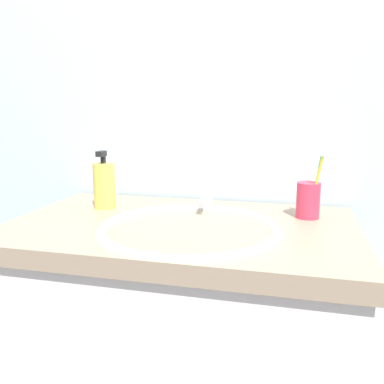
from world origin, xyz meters
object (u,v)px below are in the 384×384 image
(faucet, at_px, (207,193))
(toothbrush_yellow, at_px, (317,179))
(toothbrush_cup, at_px, (308,200))
(toothbrush_green, at_px, (318,177))
(soap_dispenser, at_px, (104,185))

(faucet, xyz_separation_m, toothbrush_yellow, (0.31, -0.05, 0.07))
(toothbrush_cup, bearing_deg, toothbrush_yellow, -49.20)
(toothbrush_cup, xyz_separation_m, toothbrush_green, (0.02, -0.01, 0.07))
(faucet, bearing_deg, toothbrush_cup, -5.96)
(toothbrush_cup, distance_m, soap_dispenser, 0.60)
(toothbrush_green, bearing_deg, toothbrush_yellow, -96.09)
(toothbrush_yellow, bearing_deg, toothbrush_cup, 130.80)
(toothbrush_green, height_order, soap_dispenser, toothbrush_green)
(toothbrush_cup, relative_size, soap_dispenser, 0.57)
(toothbrush_yellow, bearing_deg, faucet, 170.26)
(toothbrush_cup, xyz_separation_m, toothbrush_yellow, (0.02, -0.02, 0.07))
(toothbrush_green, relative_size, toothbrush_yellow, 1.02)
(toothbrush_yellow, relative_size, soap_dispenser, 1.12)
(toothbrush_cup, height_order, soap_dispenser, soap_dispenser)
(faucet, height_order, toothbrush_green, toothbrush_green)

